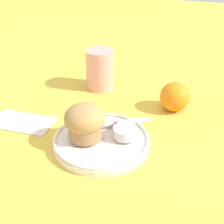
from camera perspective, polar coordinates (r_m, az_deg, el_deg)
ground_plane at (r=0.66m, az=0.45°, el=-5.01°), size 3.00×3.00×0.00m
plate at (r=0.64m, az=-1.93°, el=-5.30°), size 0.20×0.20×0.02m
muffin at (r=0.62m, az=-4.99°, el=-1.75°), size 0.08×0.08×0.07m
cream_ramekin at (r=0.63m, az=2.45°, el=-3.59°), size 0.05×0.05×0.02m
berry_pair at (r=0.66m, az=1.11°, el=-2.39°), size 0.03×0.01×0.01m
butter_knife at (r=0.67m, az=0.34°, el=-2.13°), size 0.15×0.10×0.00m
orange_fruit at (r=0.77m, az=11.40°, el=2.75°), size 0.07×0.07×0.07m
juice_glass at (r=0.85m, az=-2.22°, el=7.79°), size 0.08×0.08×0.11m
folded_napkin at (r=0.74m, az=-16.09°, el=-1.69°), size 0.14×0.08×0.01m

